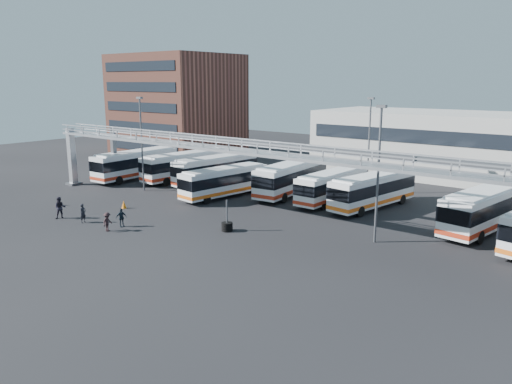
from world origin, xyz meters
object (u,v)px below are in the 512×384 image
Objects in this scene: bus_0 at (136,163)px; bus_2 at (216,169)px; cone_left at (59,202)px; bus_5 at (332,185)px; pedestrian_b at (60,208)px; light_pole_mid at (378,167)px; pedestrian_d at (121,218)px; tire_stack at (227,226)px; light_pole_back at (369,140)px; bus_6 at (373,190)px; pedestrian_a at (83,213)px; bus_1 at (184,165)px; bus_8 at (486,208)px; bus_4 at (291,177)px; pedestrian_c at (107,222)px; cone_right at (124,205)px; light_pole_left at (142,139)px; bus_3 at (224,181)px.

bus_0 is 1.03× the size of bus_2.
bus_0 is at bearing 110.37° from cone_left.
bus_5 is 5.28× the size of pedestrian_b.
light_pole_mid is 21.11m from pedestrian_d.
tire_stack reaches higher than pedestrian_b.
light_pole_back is 7.59m from bus_6.
bus_0 is 19.56m from pedestrian_a.
bus_8 is at bearing 5.68° from bus_1.
bus_0 reaches higher than bus_6.
bus_4 is 20.57m from pedestrian_c.
bus_1 is 4.38× the size of tire_stack.
light_pole_back is 9.07m from bus_4.
light_pole_back reaches higher than cone_right.
bus_3 is (9.18, 3.13, -3.99)m from light_pole_left.
bus_1 reaches higher than cone_right.
tire_stack reaches higher than cone_right.
light_pole_left is 0.88× the size of bus_4.
bus_1 is at bearing -167.28° from bus_6.
tire_stack is at bearing -103.83° from bus_6.
light_pole_mid is 19.68m from bus_3.
bus_2 is 13.68m from cone_right.
light_pole_mid is 13.79× the size of cone_right.
pedestrian_b is at bearing -122.47° from light_pole_back.
pedestrian_d is at bearing -108.13° from bus_4.
tire_stack is (13.98, 6.30, -0.54)m from pedestrian_b.
bus_4 reaches higher than bus_2.
bus_2 is at bearing 60.36° from light_pole_left.
bus_8 is (10.40, -1.19, 0.11)m from bus_6.
bus_1 is at bearing 46.43° from pedestrian_b.
bus_4 is at bearing 57.87° from cone_right.
tire_stack is (18.11, -12.53, -1.44)m from bus_1.
cone_left is at bearing -71.62° from bus_0.
light_pole_mid is 21.67m from pedestrian_c.
bus_2 is at bearing 10.53° from bus_1.
bus_8 is at bearing -23.48° from pedestrian_b.
pedestrian_b is at bearing -126.70° from bus_5.
bus_2 is at bearing 36.05° from pedestrian_d.
bus_5 is at bearing -47.17° from pedestrian_a.
bus_3 is at bearing -32.57° from bus_2.
light_pole_left reaches higher than bus_5.
bus_2 is at bearing -175.43° from bus_5.
bus_5 is (-8.96, 9.18, -4.00)m from light_pole_mid.
pedestrian_d is at bearing -38.86° from cone_right.
cone_right is at bearing -107.70° from bus_3.
bus_3 is (-10.82, -10.87, -3.99)m from light_pole_back.
bus_4 is 5.96× the size of pedestrian_b.
bus_3 reaches higher than cone_right.
pedestrian_d is (-24.01, -17.50, -1.15)m from bus_8.
bus_1 is at bearing 96.01° from light_pole_left.
light_pole_left is 7.82m from bus_1.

